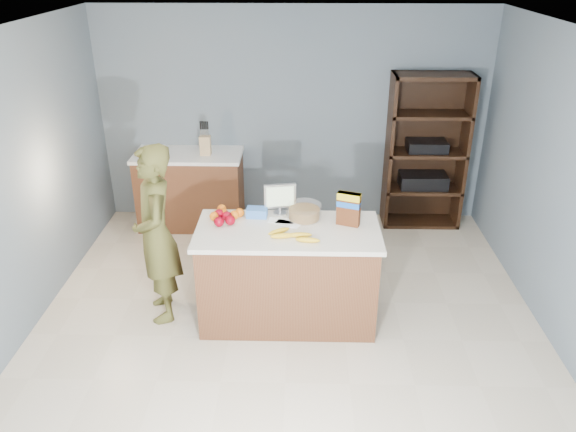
{
  "coord_description": "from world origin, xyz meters",
  "views": [
    {
      "loc": [
        0.11,
        -3.9,
        3.05
      ],
      "look_at": [
        0.0,
        0.35,
        1.0
      ],
      "focal_mm": 35.0,
      "sensor_mm": 36.0,
      "label": 1
    }
  ],
  "objects_px": {
    "person": "(156,235)",
    "tv": "(280,197)",
    "shelving_unit": "(425,154)",
    "cereal_box": "(349,207)",
    "counter_peninsula": "(288,278)"
  },
  "relations": [
    {
      "from": "counter_peninsula",
      "to": "cereal_box",
      "type": "xyz_separation_m",
      "value": [
        0.51,
        0.1,
        0.66
      ]
    },
    {
      "from": "counter_peninsula",
      "to": "shelving_unit",
      "type": "distance_m",
      "value": 2.61
    },
    {
      "from": "counter_peninsula",
      "to": "shelving_unit",
      "type": "bearing_deg",
      "value": 52.89
    },
    {
      "from": "tv",
      "to": "person",
      "type": "bearing_deg",
      "value": -166.25
    },
    {
      "from": "shelving_unit",
      "to": "tv",
      "type": "relative_size",
      "value": 6.38
    },
    {
      "from": "person",
      "to": "cereal_box",
      "type": "height_order",
      "value": "person"
    },
    {
      "from": "person",
      "to": "tv",
      "type": "bearing_deg",
      "value": 85.29
    },
    {
      "from": "tv",
      "to": "cereal_box",
      "type": "bearing_deg",
      "value": -19.67
    },
    {
      "from": "counter_peninsula",
      "to": "person",
      "type": "height_order",
      "value": "person"
    },
    {
      "from": "shelving_unit",
      "to": "tv",
      "type": "height_order",
      "value": "shelving_unit"
    },
    {
      "from": "counter_peninsula",
      "to": "person",
      "type": "distance_m",
      "value": 1.2
    },
    {
      "from": "tv",
      "to": "cereal_box",
      "type": "distance_m",
      "value": 0.62
    },
    {
      "from": "tv",
      "to": "cereal_box",
      "type": "height_order",
      "value": "cereal_box"
    },
    {
      "from": "counter_peninsula",
      "to": "shelving_unit",
      "type": "relative_size",
      "value": 0.87
    },
    {
      "from": "cereal_box",
      "to": "shelving_unit",
      "type": "bearing_deg",
      "value": 61.96
    }
  ]
}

